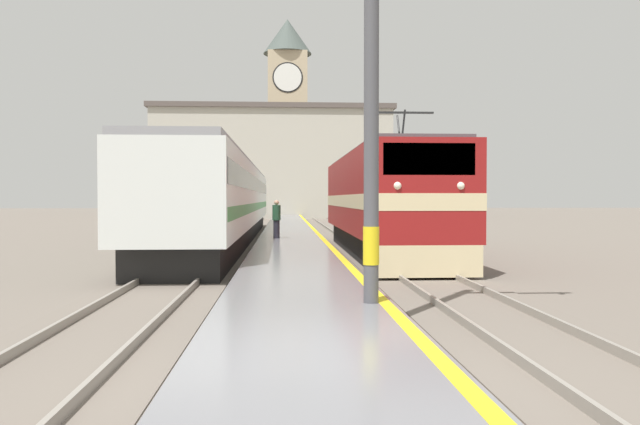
{
  "coord_description": "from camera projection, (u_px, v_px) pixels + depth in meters",
  "views": [
    {
      "loc": [
        -0.33,
        -6.69,
        2.07
      ],
      "look_at": [
        1.25,
        20.72,
        1.45
      ],
      "focal_mm": 35.0,
      "sensor_mm": 36.0,
      "label": 1
    }
  ],
  "objects": [
    {
      "name": "rail_track_far",
      "position": [
        229.0,
        239.0,
        31.51
      ],
      "size": [
        2.83,
        140.0,
        0.16
      ],
      "color": "#70665B",
      "rests_on": "ground"
    },
    {
      "name": "platform",
      "position": [
        291.0,
        235.0,
        31.69
      ],
      "size": [
        2.8,
        140.0,
        0.43
      ],
      "color": "slate",
      "rests_on": "ground"
    },
    {
      "name": "rail_track_near",
      "position": [
        355.0,
        238.0,
        31.88
      ],
      "size": [
        2.83,
        140.0,
        0.16
      ],
      "color": "#70665B",
      "rests_on": "ground"
    },
    {
      "name": "catenary_mast",
      "position": [
        377.0,
        25.0,
        9.71
      ],
      "size": [
        2.54,
        0.26,
        8.66
      ],
      "color": "#4C4C51",
      "rests_on": "platform"
    },
    {
      "name": "station_building",
      "position": [
        273.0,
        163.0,
        66.33
      ],
      "size": [
        25.13,
        8.51,
        11.7
      ],
      "color": "#B7B2A3",
      "rests_on": "ground"
    },
    {
      "name": "passenger_train",
      "position": [
        227.0,
        200.0,
        30.28
      ],
      "size": [
        2.92,
        32.21,
        3.72
      ],
      "color": "black",
      "rests_on": "ground"
    },
    {
      "name": "person_on_platform",
      "position": [
        276.0,
        218.0,
        25.72
      ],
      "size": [
        0.34,
        0.34,
        1.58
      ],
      "color": "#23232D",
      "rests_on": "platform"
    },
    {
      "name": "clock_tower",
      "position": [
        288.0,
        111.0,
        73.36
      ],
      "size": [
        5.66,
        5.66,
        23.14
      ],
      "color": "tan",
      "rests_on": "ground"
    },
    {
      "name": "ground_plane",
      "position": [
        290.0,
        234.0,
        36.68
      ],
      "size": [
        200.0,
        200.0,
        0.0
      ],
      "primitive_type": "plane",
      "color": "#70665B"
    },
    {
      "name": "locomotive_train",
      "position": [
        382.0,
        202.0,
        23.02
      ],
      "size": [
        2.92,
        15.26,
        4.75
      ],
      "color": "black",
      "rests_on": "ground"
    }
  ]
}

